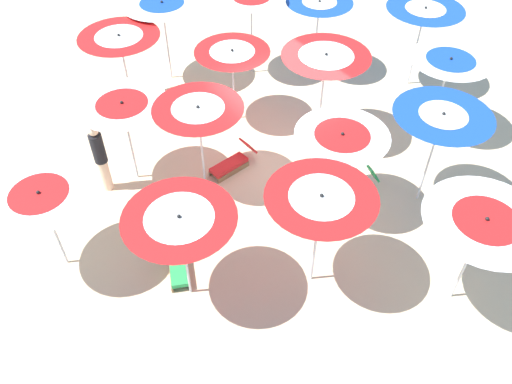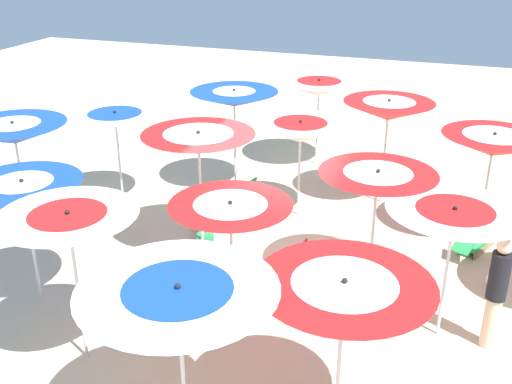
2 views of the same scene
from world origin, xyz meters
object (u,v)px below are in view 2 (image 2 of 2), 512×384
Objects in this scene: beach_umbrella_12 at (14,133)px; beach_umbrella_14 at (234,99)px; beach_umbrella_0 at (179,303)px; beach_umbrella_10 at (300,132)px; beach_umbrella_4 at (69,226)px; beach_umbrella_6 at (377,184)px; lounger_2 at (326,267)px; beach_umbrella_5 at (231,214)px; beach_umbrella_9 at (199,142)px; beach_umbrella_1 at (344,296)px; lounger_3 at (264,202)px; beach_umbrella_13 at (115,119)px; beach_umbrella_2 at (454,221)px; lounger_0 at (475,242)px; beach_umbrella_15 at (319,88)px; beach_umbrella_7 at (493,145)px; beach_ball at (495,280)px; beach_umbrella_11 at (388,110)px; beachgoer_0 at (496,291)px; lounger_1 at (205,226)px; beach_umbrella_8 at (23,191)px.

beach_umbrella_12 is 0.97× the size of beach_umbrella_14.
beach_umbrella_10 is (-0.54, 6.99, -0.24)m from beach_umbrella_0.
beach_umbrella_4 is 5.05m from beach_umbrella_6.
beach_umbrella_6 is at bearing -7.14° from lounger_2.
lounger_2 is at bearing 56.05° from beach_umbrella_5.
beach_umbrella_1 is at bearing -47.44° from beach_umbrella_9.
lounger_3 is (0.90, 5.76, -2.00)m from beach_umbrella_4.
beach_umbrella_13 is 3.83m from lounger_3.
beach_umbrella_2 is at bearing -34.47° from lounger_2.
lounger_0 is (5.49, 5.42, -2.03)m from beach_umbrella_4.
beach_umbrella_6 is 7.27m from beach_umbrella_12.
beach_umbrella_15 is (-0.45, 7.41, 0.19)m from beach_umbrella_5.
beach_ball is (0.30, -1.97, -1.89)m from beach_umbrella_7.
beach_umbrella_15 is at bearing 137.08° from beach_umbrella_11.
beach_umbrella_15 is at bearing 57.54° from beach_umbrella_14.
beach_umbrella_9 is at bearing 85.18° from beach_umbrella_4.
beach_ball is (4.18, -1.77, -1.80)m from beach_umbrella_10.
beachgoer_0 is (2.41, -4.86, -1.24)m from beach_umbrella_11.
beach_ball is at bearing 16.81° from beach_umbrella_6.
beach_umbrella_11 reaches higher than beach_umbrella_5.
beach_umbrella_15 is at bearing 142.43° from lounger_1.
beach_umbrella_6 is at bearing -50.14° from beach_umbrella_10.
beach_umbrella_1 is 8.23m from beach_umbrella_12.
beach_umbrella_6 is 0.90× the size of beach_umbrella_14.
beach_umbrella_1 is at bearing -104.75° from beach_umbrella_7.
beach_umbrella_10 is at bearing -177.01° from beach_umbrella_7.
beach_umbrella_4 reaches higher than beach_umbrella_15.
lounger_3 is at bearing 10.47° from beach_umbrella_13.
beach_umbrella_12 is at bearing 164.06° from beach_umbrella_5.
beach_umbrella_8 is at bearing -109.78° from beach_umbrella_15.
beach_umbrella_9 is at bearing -175.37° from beach_ball.
beach_umbrella_1 is 6.99m from lounger_3.
beach_umbrella_0 is 5.15m from beach_umbrella_9.
beach_umbrella_13 is at bearing -160.55° from beach_umbrella_11.
beach_umbrella_9 is 3.19m from beach_umbrella_14.
beach_umbrella_12 is at bearing 155.09° from beach_umbrella_1.
beach_umbrella_1 is 1.10× the size of beach_umbrella_5.
beach_umbrella_9 reaches higher than beach_ball.
beach_umbrella_11 is (1.66, 1.32, 0.27)m from beach_umbrella_10.
beach_umbrella_2 is at bearing -175.12° from beachgoer_0.
beach_umbrella_10 is 0.88× the size of beach_umbrella_14.
beach_umbrella_10 is (-3.32, 3.50, -0.06)m from beach_umbrella_2.
beach_umbrella_13 is at bearing 151.23° from beach_umbrella_9.
beach_umbrella_4 is 1.96× the size of lounger_1.
beach_umbrella_1 is 0.94× the size of beach_umbrella_11.
beach_umbrella_10 is 4.17m from beach_umbrella_13.
beach_umbrella_1 is at bearing -117.57° from beachgoer_0.
beach_umbrella_14 is 7.55m from beachgoer_0.
beach_umbrella_2 is 1.65× the size of lounger_0.
beach_umbrella_5 is (-2.18, 1.96, -0.20)m from beach_umbrella_1.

